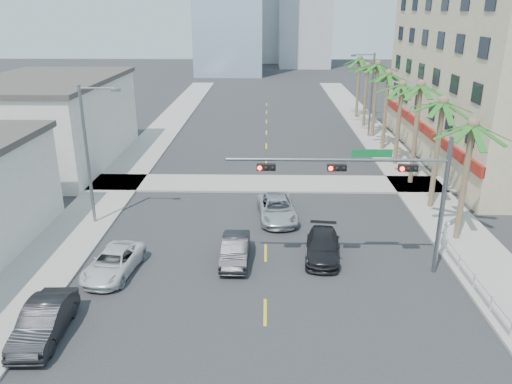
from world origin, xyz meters
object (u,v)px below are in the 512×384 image
(car_lane_left, at_px, (235,250))
(car_lane_center, at_px, (277,209))
(car_parked_far, at_px, (113,263))
(car_parked_mid, at_px, (44,321))
(traffic_signal_mast, at_px, (381,182))
(car_lane_right, at_px, (323,247))
(pedestrian, at_px, (445,235))

(car_lane_left, bearing_deg, car_lane_center, 68.84)
(car_parked_far, bearing_deg, car_parked_mid, -96.56)
(car_lane_left, relative_size, car_lane_center, 0.82)
(traffic_signal_mast, xyz_separation_m, car_lane_left, (-7.47, 1.00, -4.37))
(traffic_signal_mast, height_order, car_lane_left, traffic_signal_mast)
(car_lane_right, bearing_deg, traffic_signal_mast, -25.34)
(car_lane_right, bearing_deg, car_parked_mid, -142.59)
(pedestrian, bearing_deg, car_lane_center, -65.88)
(car_parked_far, distance_m, car_lane_center, 11.61)
(traffic_signal_mast, distance_m, car_parked_far, 14.51)
(car_parked_far, relative_size, car_lane_center, 0.90)
(car_parked_far, xyz_separation_m, car_lane_center, (8.77, 7.60, 0.07))
(car_parked_far, bearing_deg, car_lane_center, 48.49)
(pedestrian, bearing_deg, traffic_signal_mast, -11.20)
(car_lane_right, bearing_deg, car_parked_far, -162.84)
(traffic_signal_mast, relative_size, car_lane_left, 2.63)
(car_parked_mid, xyz_separation_m, pedestrian, (19.70, 8.48, 0.25))
(traffic_signal_mast, distance_m, car_lane_center, 9.72)
(car_parked_mid, relative_size, car_parked_far, 0.99)
(car_parked_mid, height_order, car_lane_right, car_parked_mid)
(car_lane_right, bearing_deg, pedestrian, 13.92)
(car_lane_left, bearing_deg, car_parked_mid, -137.34)
(traffic_signal_mast, bearing_deg, car_parked_far, -177.83)
(traffic_signal_mast, xyz_separation_m, car_parked_far, (-13.82, -0.52, -4.42))
(car_parked_mid, distance_m, car_lane_left, 10.39)
(car_parked_mid, xyz_separation_m, car_parked_far, (1.37, 5.44, -0.11))
(car_lane_center, bearing_deg, car_lane_left, -116.72)
(car_parked_mid, distance_m, car_lane_center, 16.52)
(car_parked_mid, xyz_separation_m, car_lane_center, (10.14, 13.04, -0.04))
(car_lane_right, bearing_deg, car_lane_center, 120.72)
(traffic_signal_mast, distance_m, pedestrian, 6.57)
(traffic_signal_mast, bearing_deg, car_parked_mid, -158.57)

